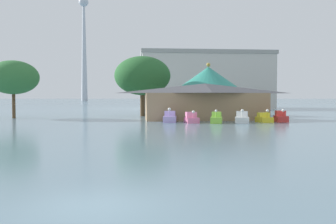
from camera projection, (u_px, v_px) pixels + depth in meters
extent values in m
plane|color=slate|center=(95.00, 207.00, 10.56)|extent=(2000.00, 2000.00, 0.00)
cube|color=#B299D8|center=(170.00, 119.00, 46.58)|extent=(1.97, 3.12, 0.76)
cube|color=#C8ADF0|center=(170.00, 114.00, 46.91)|extent=(1.52, 1.49, 0.65)
cylinder|color=#B299D8|center=(169.00, 114.00, 45.38)|extent=(0.14, 0.14, 0.72)
sphere|color=white|center=(169.00, 109.00, 45.36)|extent=(0.39, 0.39, 0.39)
cube|color=pink|center=(192.00, 120.00, 45.52)|extent=(1.67, 2.39, 0.64)
cube|color=pink|center=(191.00, 115.00, 45.77)|extent=(1.34, 1.13, 0.68)
cylinder|color=pink|center=(193.00, 116.00, 44.60)|extent=(0.14, 0.14, 0.56)
sphere|color=white|center=(193.00, 112.00, 44.59)|extent=(0.35, 0.35, 0.35)
cube|color=#8CCC3F|center=(216.00, 120.00, 44.75)|extent=(1.92, 2.65, 0.76)
cube|color=#A0E24F|center=(217.00, 114.00, 45.02)|extent=(1.37, 1.33, 0.61)
cylinder|color=#8CCC3F|center=(216.00, 115.00, 43.79)|extent=(0.14, 0.14, 0.63)
sphere|color=white|center=(216.00, 111.00, 43.77)|extent=(0.30, 0.30, 0.30)
cube|color=white|center=(242.00, 120.00, 45.75)|extent=(2.25, 3.02, 0.71)
cube|color=white|center=(242.00, 114.00, 46.06)|extent=(1.64, 1.52, 0.71)
cylinder|color=white|center=(242.00, 115.00, 44.66)|extent=(0.14, 0.14, 0.63)
sphere|color=white|center=(242.00, 111.00, 44.64)|extent=(0.38, 0.38, 0.38)
cube|color=yellow|center=(264.00, 120.00, 46.58)|extent=(1.73, 2.34, 0.65)
cube|color=yellow|center=(263.00, 115.00, 46.83)|extent=(1.40, 1.11, 0.55)
cylinder|color=yellow|center=(267.00, 115.00, 45.68)|extent=(0.14, 0.14, 0.66)
sphere|color=white|center=(267.00, 111.00, 45.66)|extent=(0.35, 0.35, 0.35)
cube|color=red|center=(281.00, 119.00, 47.40)|extent=(1.67, 2.63, 0.75)
cube|color=#E8423C|center=(280.00, 113.00, 47.69)|extent=(1.29, 1.25, 0.67)
cylinder|color=red|center=(283.00, 114.00, 46.39)|extent=(0.14, 0.14, 0.55)
sphere|color=white|center=(283.00, 110.00, 46.37)|extent=(0.36, 0.36, 0.36)
cube|color=#9E7F5B|center=(205.00, 106.00, 51.87)|extent=(16.47, 6.49, 3.71)
pyramid|color=#4C4C51|center=(205.00, 88.00, 51.77)|extent=(17.79, 7.47, 1.36)
cylinder|color=brown|center=(208.00, 102.00, 65.18)|extent=(7.32, 7.32, 4.80)
cone|color=teal|center=(208.00, 77.00, 65.01)|extent=(10.51, 10.51, 3.70)
sphere|color=#B7993D|center=(208.00, 65.00, 64.93)|extent=(0.70, 0.70, 0.70)
cylinder|color=brown|center=(14.00, 106.00, 55.54)|extent=(0.49, 0.49, 3.59)
ellipsoid|color=#337038|center=(13.00, 77.00, 55.37)|extent=(7.51, 7.51, 5.04)
cylinder|color=brown|center=(143.00, 106.00, 61.93)|extent=(0.78, 0.78, 3.50)
ellipsoid|color=#28602D|center=(143.00, 76.00, 61.73)|extent=(9.33, 9.33, 6.47)
cube|color=beige|center=(204.00, 83.00, 106.22)|extent=(35.48, 19.62, 14.68)
cube|color=#999993|center=(204.00, 55.00, 105.92)|extent=(36.19, 20.01, 1.00)
cone|color=#B7BCC6|center=(84.00, 22.00, 315.53)|extent=(5.37, 5.37, 133.95)
sphere|color=#B7BCC6|center=(84.00, 2.00, 314.85)|extent=(8.11, 8.11, 8.11)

